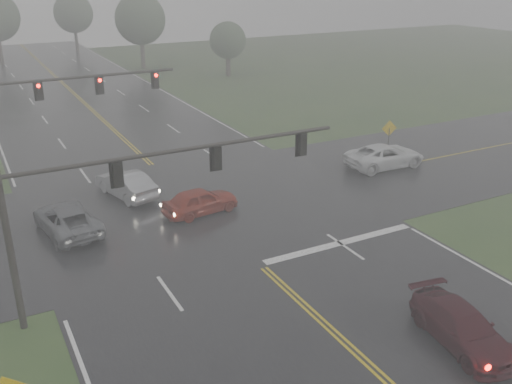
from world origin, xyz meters
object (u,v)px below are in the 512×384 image
sedan_silver (127,196)px  signal_gantry_near (125,188)px  signal_gantry_far (42,102)px  sedan_red (201,213)px  sedan_maroon (459,343)px  pickup_white (384,167)px  car_grey (69,232)px

sedan_silver → signal_gantry_near: 12.32m
signal_gantry_near → signal_gantry_far: bearing=92.0°
sedan_red → signal_gantry_far: bearing=26.6°
sedan_maroon → sedan_silver: 20.57m
sedan_red → signal_gantry_far: 12.23m
sedan_red → signal_gantry_far: (-6.28, 9.22, 5.02)m
signal_gantry_near → signal_gantry_far: size_ratio=1.12×
sedan_silver → signal_gantry_far: (-3.37, 4.91, 5.02)m
sedan_maroon → signal_gantry_far: bearing=121.1°
pickup_white → sedan_red: bearing=97.2°
sedan_maroon → car_grey: car_grey is taller
sedan_silver → car_grey: bearing=24.9°
sedan_red → car_grey: bearing=74.5°
sedan_silver → car_grey: 5.23m
sedan_silver → pickup_white: (16.88, -2.99, 0.00)m
sedan_maroon → pickup_white: (10.12, 16.43, 0.00)m
sedan_silver → sedan_red: bearing=109.1°
car_grey → signal_gantry_far: signal_gantry_far is taller
signal_gantry_far → pickup_white: bearing=-21.3°
sedan_silver → signal_gantry_near: bearing=60.7°
signal_gantry_near → car_grey: bearing=98.9°
sedan_silver → pickup_white: size_ratio=0.84×
sedan_maroon → sedan_silver: sedan_silver is taller
sedan_red → signal_gantry_near: size_ratio=0.31×
signal_gantry_near → sedan_red: bearing=49.3°
signal_gantry_near → sedan_maroon: bearing=-41.5°
car_grey → signal_gantry_near: 9.12m
sedan_maroon → sedan_silver: size_ratio=1.01×
sedan_maroon → signal_gantry_far: (-10.13, 24.33, 5.02)m
car_grey → sedan_red: bearing=164.4°
pickup_white → signal_gantry_far: (-20.25, 7.90, 5.02)m
sedan_silver → signal_gantry_far: signal_gantry_far is taller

